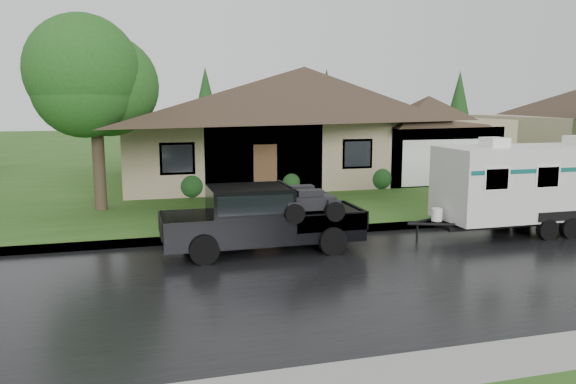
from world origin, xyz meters
name	(u,v)px	position (x,y,z in m)	size (l,w,h in m)	color
ground	(384,249)	(0.00, 0.00, 0.00)	(140.00, 140.00, 0.00)	#2B531A
road	(420,270)	(0.00, -2.00, 0.01)	(140.00, 8.00, 0.01)	black
curb	(353,229)	(0.00, 2.25, 0.07)	(140.00, 0.50, 0.15)	gray
lawn	(262,177)	(0.00, 15.00, 0.07)	(140.00, 26.00, 0.15)	#2B531A
house_main	(311,110)	(2.29, 13.84, 3.59)	(19.44, 10.80, 6.90)	tan
tree_left_green	(95,83)	(-7.73, 7.27, 4.65)	(3.92, 3.92, 6.49)	#382B1E
shrub_row	(335,179)	(2.00, 9.30, 0.65)	(13.60, 1.00, 1.00)	#143814
pickup_truck	(259,217)	(-3.35, 0.76, 0.95)	(5.34, 2.03, 1.78)	black
travel_trailer	(537,182)	(5.45, 0.76, 1.57)	(6.58, 2.31, 2.95)	silver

